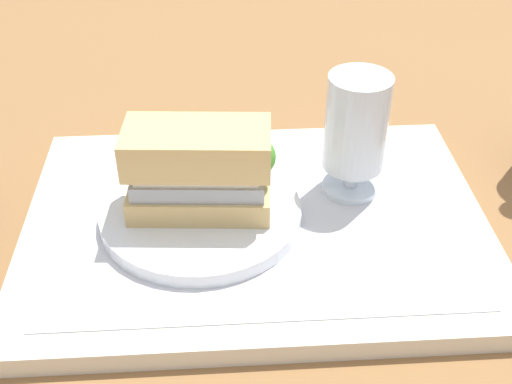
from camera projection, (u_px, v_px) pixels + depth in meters
name	position (u px, v px, depth m)	size (l,w,h in m)	color
ground_plane	(256.00, 233.00, 0.64)	(3.00, 3.00, 0.00)	olive
tray	(256.00, 225.00, 0.64)	(0.44, 0.32, 0.02)	beige
placemat	(256.00, 217.00, 0.63)	(0.38, 0.27, 0.00)	silver
plate	(201.00, 213.00, 0.62)	(0.19, 0.19, 0.01)	white
sandwich	(202.00, 169.00, 0.59)	(0.14, 0.07, 0.08)	tan
beer_glass	(356.00, 132.00, 0.63)	(0.06, 0.06, 0.12)	silver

